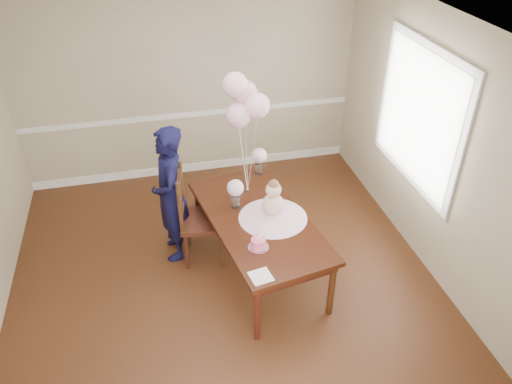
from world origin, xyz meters
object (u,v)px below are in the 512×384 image
object	(u,v)px
birthday_cake	(258,243)
woman	(170,195)
dining_table_top	(259,220)
dining_chair_seat	(204,220)

from	to	relation	value
birthday_cake	woman	world-z (taller)	woman
dining_table_top	woman	world-z (taller)	woman
birthday_cake	woman	xyz separation A→B (m)	(-0.75, 0.97, 0.03)
dining_table_top	dining_chair_seat	bearing A→B (deg)	135.15
birthday_cake	dining_chair_seat	size ratio (longest dim) A/B	0.29
dining_chair_seat	woman	bearing A→B (deg)	164.71
dining_chair_seat	dining_table_top	bearing A→B (deg)	-26.13
birthday_cake	woman	bearing A→B (deg)	127.63
dining_table_top	birthday_cake	size ratio (longest dim) A/B	13.33
birthday_cake	dining_chair_seat	bearing A→B (deg)	117.06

